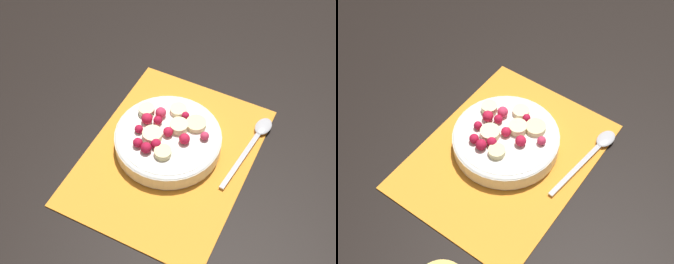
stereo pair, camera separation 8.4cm
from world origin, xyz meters
TOP-DOWN VIEW (x-y plane):
  - ground_plane at (0.00, 0.00)m, footprint 3.00×3.00m
  - placemat at (0.00, 0.00)m, footprint 0.38×0.29m
  - fruit_bowl at (0.02, 0.01)m, footprint 0.20×0.20m
  - spoon at (0.11, -0.13)m, footprint 0.19×0.04m

SIDE VIEW (x-z plane):
  - ground_plane at x=0.00m, z-range 0.00..0.00m
  - placemat at x=0.00m, z-range 0.00..0.01m
  - spoon at x=0.11m, z-range 0.01..0.01m
  - fruit_bowl at x=0.02m, z-range 0.00..0.05m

